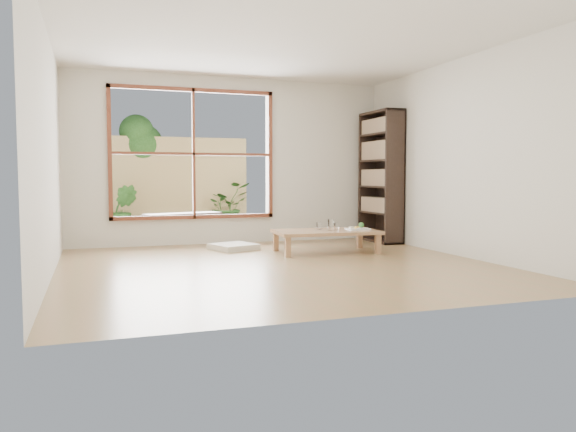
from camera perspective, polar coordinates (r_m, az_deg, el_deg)
name	(u,v)px	position (r m, az deg, el deg)	size (l,w,h in m)	color
ground	(281,266)	(6.65, -0.77, -5.07)	(5.00, 5.00, 0.00)	olive
low_table	(326,233)	(7.80, 3.87, -1.72)	(1.47, 0.90, 0.31)	#986E49
floor_cushion	(234,247)	(8.16, -5.56, -3.12)	(0.56, 0.56, 0.08)	silver
bookshelf	(381,177)	(9.17, 9.41, 3.94)	(0.34, 0.94, 2.09)	black
glass_tall	(331,225)	(7.75, 4.34, -0.90)	(0.08, 0.08, 0.16)	silver
glass_mid	(336,226)	(7.83, 4.91, -1.07)	(0.07, 0.07, 0.10)	silver
glass_short	(319,226)	(7.95, 3.18, -0.98)	(0.08, 0.08, 0.10)	silver
glass_small	(320,227)	(7.89, 3.26, -1.11)	(0.06, 0.06, 0.07)	silver
food_tray	(358,228)	(7.94, 7.16, -1.21)	(0.31, 0.22, 0.10)	white
deck	(183,237)	(9.96, -10.58, -2.11)	(2.80, 2.00, 0.05)	#3D352C
garden_bench	(183,217)	(9.62, -10.62, -0.06)	(1.36, 0.77, 0.41)	black
bamboo_fence	(175,185)	(10.89, -11.44, 3.14)	(2.80, 0.06, 1.80)	#D5B56D
shrub_right	(227,206)	(10.93, -6.18, 1.02)	(0.83, 0.72, 0.92)	#2E6123
shrub_left	(123,210)	(10.32, -16.42, 0.61)	(0.49, 0.39, 0.89)	#2E6123
garden_tree	(136,146)	(11.13, -15.18, 6.83)	(1.04, 0.85, 2.22)	#4C3D2D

